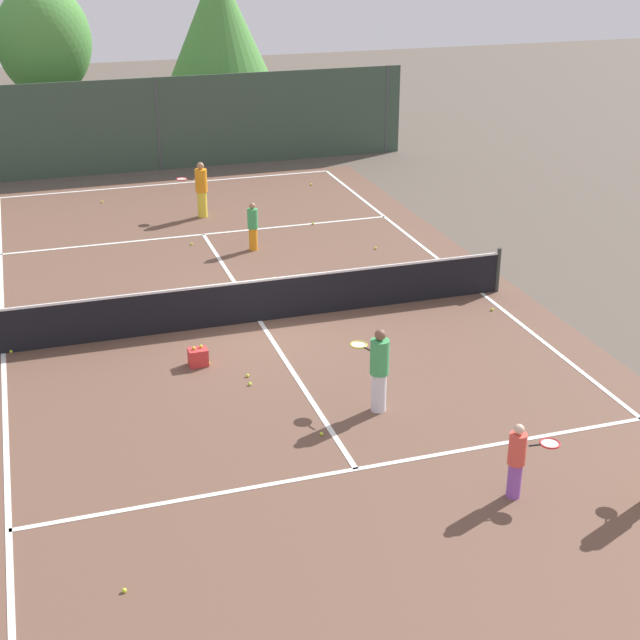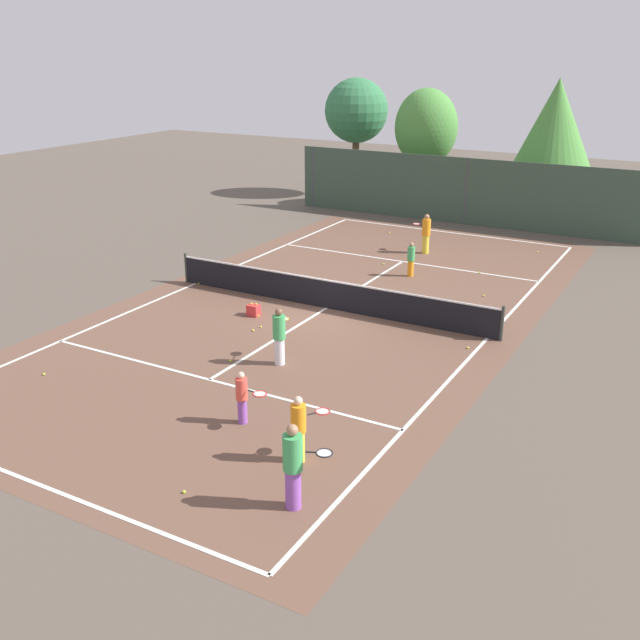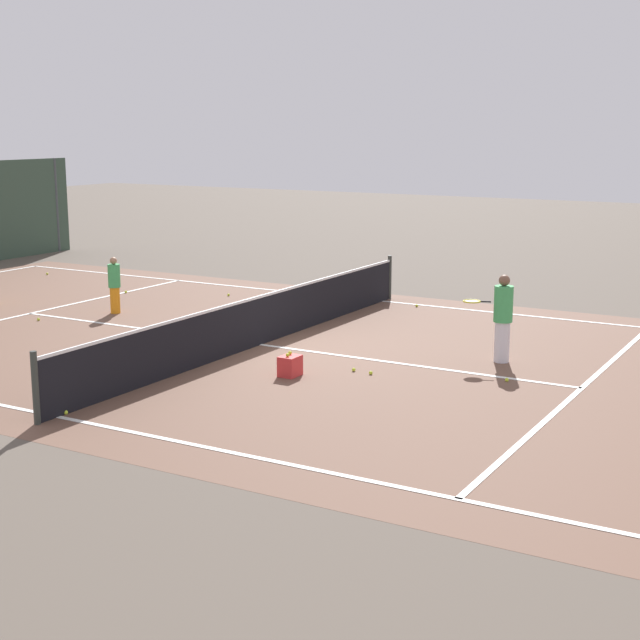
{
  "view_description": "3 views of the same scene",
  "coord_description": "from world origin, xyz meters",
  "px_view_note": "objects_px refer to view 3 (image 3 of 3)",
  "views": [
    {
      "loc": [
        -4.63,
        -18.9,
        8.53
      ],
      "look_at": [
        0.36,
        -3.32,
        1.37
      ],
      "focal_mm": 53.13,
      "sensor_mm": 36.0,
      "label": 1
    },
    {
      "loc": [
        11.05,
        -20.21,
        8.26
      ],
      "look_at": [
        1.44,
        -3.03,
        0.84
      ],
      "focal_mm": 41.16,
      "sensor_mm": 36.0,
      "label": 2
    },
    {
      "loc": [
        -15.31,
        -10.18,
        4.28
      ],
      "look_at": [
        -0.63,
        -1.74,
        0.8
      ],
      "focal_mm": 53.1,
      "sensor_mm": 36.0,
      "label": 3
    }
  ],
  "objects_px": {
    "player_0": "(114,285)",
    "ball_crate": "(290,366)",
    "tennis_ball_4": "(507,380)",
    "tennis_ball_7": "(47,274)",
    "tennis_ball_11": "(66,412)",
    "tennis_ball_12": "(126,292)",
    "tennis_ball_6": "(417,306)",
    "tennis_ball_2": "(371,373)",
    "tennis_ball_9": "(229,295)",
    "tennis_ball_3": "(297,372)",
    "tennis_ball_1": "(38,319)",
    "tennis_ball_0": "(194,322)",
    "player_2": "(502,317)",
    "tennis_ball_13": "(354,370)"
  },
  "relations": [
    {
      "from": "tennis_ball_0",
      "to": "tennis_ball_12",
      "type": "xyz_separation_m",
      "value": [
        2.23,
        3.92,
        0.0
      ]
    },
    {
      "from": "player_0",
      "to": "ball_crate",
      "type": "xyz_separation_m",
      "value": [
        -2.77,
        -6.49,
        -0.49
      ]
    },
    {
      "from": "tennis_ball_7",
      "to": "tennis_ball_0",
      "type": "bearing_deg",
      "value": -113.33
    },
    {
      "from": "player_2",
      "to": "tennis_ball_6",
      "type": "xyz_separation_m",
      "value": [
        4.18,
        3.57,
        -0.81
      ]
    },
    {
      "from": "tennis_ball_1",
      "to": "tennis_ball_2",
      "type": "bearing_deg",
      "value": -93.12
    },
    {
      "from": "tennis_ball_12",
      "to": "player_2",
      "type": "bearing_deg",
      "value": -101.2
    },
    {
      "from": "tennis_ball_12",
      "to": "tennis_ball_1",
      "type": "bearing_deg",
      "value": -169.21
    },
    {
      "from": "tennis_ball_13",
      "to": "player_0",
      "type": "bearing_deg",
      "value": 75.07
    },
    {
      "from": "tennis_ball_9",
      "to": "tennis_ball_11",
      "type": "distance_m",
      "value": 10.27
    },
    {
      "from": "tennis_ball_2",
      "to": "tennis_ball_4",
      "type": "relative_size",
      "value": 1.0
    },
    {
      "from": "tennis_ball_9",
      "to": "player_0",
      "type": "bearing_deg",
      "value": 163.0
    },
    {
      "from": "tennis_ball_4",
      "to": "tennis_ball_11",
      "type": "xyz_separation_m",
      "value": [
        -5.14,
        5.16,
        0.0
      ]
    },
    {
      "from": "player_2",
      "to": "tennis_ball_7",
      "type": "height_order",
      "value": "player_2"
    },
    {
      "from": "tennis_ball_9",
      "to": "tennis_ball_12",
      "type": "height_order",
      "value": "same"
    },
    {
      "from": "ball_crate",
      "to": "tennis_ball_9",
      "type": "height_order",
      "value": "ball_crate"
    },
    {
      "from": "tennis_ball_7",
      "to": "tennis_ball_11",
      "type": "distance_m",
      "value": 14.3
    },
    {
      "from": "player_0",
      "to": "tennis_ball_4",
      "type": "relative_size",
      "value": 19.94
    },
    {
      "from": "ball_crate",
      "to": "tennis_ball_3",
      "type": "bearing_deg",
      "value": -8.22
    },
    {
      "from": "tennis_ball_11",
      "to": "tennis_ball_2",
      "type": "bearing_deg",
      "value": -33.79
    },
    {
      "from": "tennis_ball_6",
      "to": "tennis_ball_11",
      "type": "relative_size",
      "value": 1.0
    },
    {
      "from": "player_0",
      "to": "tennis_ball_1",
      "type": "height_order",
      "value": "player_0"
    },
    {
      "from": "tennis_ball_6",
      "to": "tennis_ball_11",
      "type": "bearing_deg",
      "value": 174.4
    },
    {
      "from": "tennis_ball_1",
      "to": "tennis_ball_12",
      "type": "xyz_separation_m",
      "value": [
        3.72,
        0.71,
        0.0
      ]
    },
    {
      "from": "tennis_ball_2",
      "to": "tennis_ball_3",
      "type": "bearing_deg",
      "value": 116.79
    },
    {
      "from": "tennis_ball_11",
      "to": "tennis_ball_12",
      "type": "relative_size",
      "value": 1.0
    },
    {
      "from": "tennis_ball_13",
      "to": "ball_crate",
      "type": "bearing_deg",
      "value": 135.08
    },
    {
      "from": "tennis_ball_6",
      "to": "tennis_ball_12",
      "type": "relative_size",
      "value": 1.0
    },
    {
      "from": "tennis_ball_1",
      "to": "player_2",
      "type": "bearing_deg",
      "value": -81.4
    },
    {
      "from": "player_0",
      "to": "tennis_ball_11",
      "type": "distance_m",
      "value": 7.97
    },
    {
      "from": "ball_crate",
      "to": "tennis_ball_9",
      "type": "bearing_deg",
      "value": 42.91
    },
    {
      "from": "tennis_ball_2",
      "to": "tennis_ball_12",
      "type": "relative_size",
      "value": 1.0
    },
    {
      "from": "ball_crate",
      "to": "tennis_ball_3",
      "type": "height_order",
      "value": "ball_crate"
    },
    {
      "from": "player_0",
      "to": "ball_crate",
      "type": "height_order",
      "value": "player_0"
    },
    {
      "from": "tennis_ball_7",
      "to": "tennis_ball_11",
      "type": "bearing_deg",
      "value": -133.22
    },
    {
      "from": "tennis_ball_11",
      "to": "tennis_ball_13",
      "type": "distance_m",
      "value": 5.13
    },
    {
      "from": "ball_crate",
      "to": "tennis_ball_1",
      "type": "height_order",
      "value": "ball_crate"
    },
    {
      "from": "tennis_ball_0",
      "to": "tennis_ball_7",
      "type": "distance_m",
      "value": 8.71
    },
    {
      "from": "tennis_ball_7",
      "to": "tennis_ball_12",
      "type": "bearing_deg",
      "value": -106.62
    },
    {
      "from": "tennis_ball_1",
      "to": "tennis_ball_6",
      "type": "distance_m",
      "value": 8.8
    },
    {
      "from": "player_0",
      "to": "tennis_ball_2",
      "type": "height_order",
      "value": "player_0"
    },
    {
      "from": "player_2",
      "to": "tennis_ball_2",
      "type": "height_order",
      "value": "player_2"
    },
    {
      "from": "tennis_ball_4",
      "to": "tennis_ball_7",
      "type": "distance_m",
      "value": 16.27
    },
    {
      "from": "tennis_ball_2",
      "to": "tennis_ball_9",
      "type": "bearing_deg",
      "value": 52.42
    },
    {
      "from": "tennis_ball_9",
      "to": "tennis_ball_11",
      "type": "bearing_deg",
      "value": -158.49
    },
    {
      "from": "player_0",
      "to": "ball_crate",
      "type": "bearing_deg",
      "value": -113.14
    },
    {
      "from": "tennis_ball_2",
      "to": "tennis_ball_9",
      "type": "height_order",
      "value": "same"
    },
    {
      "from": "tennis_ball_4",
      "to": "tennis_ball_7",
      "type": "relative_size",
      "value": 1.0
    },
    {
      "from": "player_0",
      "to": "tennis_ball_11",
      "type": "bearing_deg",
      "value": -143.45
    },
    {
      "from": "ball_crate",
      "to": "tennis_ball_0",
      "type": "xyz_separation_m",
      "value": [
        2.73,
        4.18,
        -0.15
      ]
    },
    {
      "from": "tennis_ball_0",
      "to": "tennis_ball_11",
      "type": "xyz_separation_m",
      "value": [
        -6.34,
        -2.43,
        0.0
      ]
    }
  ]
}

